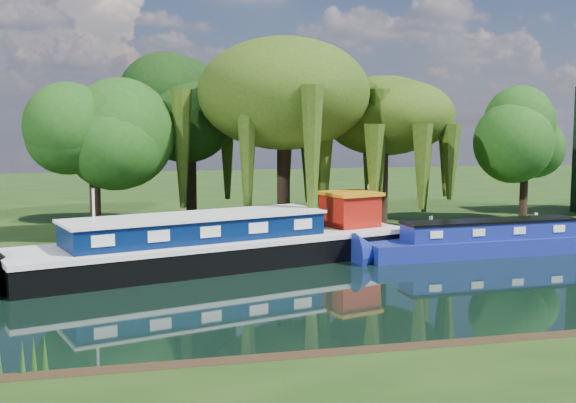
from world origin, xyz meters
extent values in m
plane|color=black|center=(0.00, 0.00, 0.00)|extent=(120.00, 120.00, 0.00)
cube|color=black|center=(0.00, 34.00, 0.23)|extent=(120.00, 52.00, 0.45)
cube|color=black|center=(-8.30, 5.51, 0.45)|extent=(18.21, 8.86, 1.19)
cube|color=silver|center=(-8.30, 5.51, 1.14)|extent=(18.33, 8.96, 0.22)
cube|color=#03143D|center=(-9.25, 5.23, 1.73)|extent=(11.41, 5.87, 0.94)
cube|color=silver|center=(-9.25, 5.23, 2.26)|extent=(11.65, 6.12, 0.12)
cube|color=maroon|center=(-1.65, 7.48, 2.00)|extent=(2.71, 2.71, 1.49)
cube|color=#C97A0E|center=(-1.65, 7.48, 2.82)|extent=(3.01, 3.01, 0.16)
cylinder|color=silver|center=(-13.43, 3.99, 2.45)|extent=(0.10, 0.10, 2.38)
cube|color=navy|center=(4.52, 5.16, 0.34)|extent=(12.33, 2.65, 0.92)
cube|color=navy|center=(4.52, 5.16, 1.18)|extent=(8.64, 1.95, 0.77)
cube|color=black|center=(4.52, 5.16, 1.61)|extent=(8.74, 2.06, 0.10)
cube|color=silver|center=(1.35, 4.22, 1.22)|extent=(0.61, 0.08, 0.33)
cube|color=silver|center=(3.49, 4.32, 1.22)|extent=(0.61, 0.08, 0.33)
cube|color=silver|center=(5.62, 4.43, 1.22)|extent=(0.61, 0.08, 0.33)
cube|color=silver|center=(7.76, 4.54, 1.22)|extent=(0.61, 0.08, 0.33)
imported|color=maroon|center=(-10.26, 5.41, 0.00)|extent=(3.62, 2.75, 0.70)
cylinder|color=black|center=(-3.76, 12.40, 3.36)|extent=(0.75, 0.75, 5.82)
ellipsoid|color=#2A3F0D|center=(-3.76, 12.40, 7.56)|extent=(8.12, 8.12, 5.25)
cylinder|color=black|center=(1.60, 11.78, 2.69)|extent=(0.63, 0.63, 4.48)
ellipsoid|color=#2A3F0D|center=(1.60, 11.78, 5.93)|extent=(6.12, 6.12, 3.96)
cylinder|color=black|center=(-13.53, 11.08, 3.36)|extent=(0.51, 0.51, 5.81)
ellipsoid|color=#1A3F0F|center=(-13.53, 11.08, 5.73)|extent=(4.75, 4.75, 4.75)
cylinder|color=black|center=(-8.32, 16.06, 3.80)|extent=(0.62, 0.62, 6.70)
ellipsoid|color=black|center=(-8.32, 16.06, 6.54)|extent=(5.36, 5.36, 5.36)
cylinder|color=black|center=(10.76, 12.50, 3.02)|extent=(0.44, 0.44, 5.14)
ellipsoid|color=#1A3F0F|center=(10.76, 12.50, 5.12)|extent=(4.11, 4.11, 4.11)
cylinder|color=silver|center=(0.50, 10.50, 1.55)|extent=(0.10, 0.10, 2.20)
sphere|color=white|center=(0.50, 10.50, 2.83)|extent=(0.36, 0.36, 0.36)
cylinder|color=silver|center=(-10.00, 8.40, 0.95)|extent=(0.16, 0.16, 1.00)
cylinder|color=silver|center=(-4.00, 8.40, 0.95)|extent=(0.16, 0.16, 1.00)
cylinder|color=silver|center=(3.00, 8.40, 0.95)|extent=(0.16, 0.16, 1.00)
cylinder|color=silver|center=(9.00, 8.40, 0.95)|extent=(0.16, 0.16, 1.00)
cone|color=#174412|center=(-15.00, -7.60, 0.55)|extent=(1.20, 1.20, 1.10)
camera|label=1|loc=(-12.60, -25.17, 6.28)|focal=45.00mm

